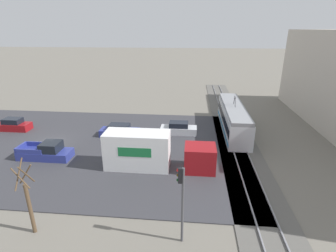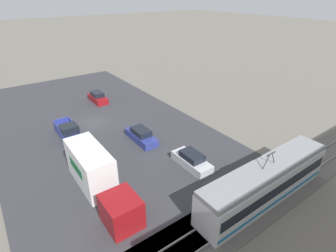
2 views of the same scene
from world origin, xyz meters
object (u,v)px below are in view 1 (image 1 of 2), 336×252
object	(u,v)px
pickup_truck	(46,152)
traffic_light_pole	(182,195)
sedan_car_0	(13,125)
sedan_car_1	(179,129)
sedan_car_2	(120,131)
street_tree	(29,202)
light_rail_tram	(233,118)
box_truck	(152,152)

from	to	relation	value
pickup_truck	traffic_light_pole	world-z (taller)	traffic_light_pole
sedan_car_0	sedan_car_1	world-z (taller)	sedan_car_0
sedan_car_2	street_tree	distance (m)	16.54
light_rail_tram	traffic_light_pole	world-z (taller)	traffic_light_pole
light_rail_tram	sedan_car_2	world-z (taller)	light_rail_tram
pickup_truck	traffic_light_pole	size ratio (longest dim) A/B	1.02
sedan_car_0	sedan_car_2	distance (m)	14.32
pickup_truck	sedan_car_2	size ratio (longest dim) A/B	1.12
light_rail_tram	pickup_truck	distance (m)	22.27
sedan_car_1	sedan_car_2	xyz separation A→B (m)	(1.49, -7.18, -0.00)
sedan_car_0	sedan_car_2	world-z (taller)	sedan_car_0
pickup_truck	box_truck	bearing A→B (deg)	85.47
sedan_car_0	street_tree	bearing A→B (deg)	-142.50
light_rail_tram	box_truck	xyz separation A→B (m)	(10.75, -8.86, 0.02)
sedan_car_0	traffic_light_pole	world-z (taller)	traffic_light_pole
box_truck	sedan_car_1	world-z (taller)	box_truck
box_truck	street_tree	world-z (taller)	street_tree
pickup_truck	traffic_light_pole	xyz separation A→B (m)	(9.76, 14.19, 2.63)
box_truck	sedan_car_0	bearing A→B (deg)	-112.33
sedan_car_0	sedan_car_2	size ratio (longest dim) A/B	0.90
box_truck	sedan_car_1	xyz separation A→B (m)	(-8.88, 1.95, -1.00)
box_truck	sedan_car_2	xyz separation A→B (m)	(-7.39, -5.22, -1.01)
light_rail_tram	sedan_car_0	world-z (taller)	light_rail_tram
pickup_truck	light_rail_tram	bearing A→B (deg)	116.34
light_rail_tram	pickup_truck	bearing A→B (deg)	-63.66
sedan_car_0	sedan_car_1	xyz separation A→B (m)	(-0.86, 21.48, -0.03)
box_truck	sedan_car_2	world-z (taller)	box_truck
pickup_truck	sedan_car_2	world-z (taller)	pickup_truck
light_rail_tram	sedan_car_0	distance (m)	28.53
light_rail_tram	sedan_car_2	bearing A→B (deg)	-76.58
box_truck	sedan_car_0	distance (m)	21.13
box_truck	traffic_light_pole	xyz separation A→B (m)	(8.89, 3.12, 1.67)
light_rail_tram	sedan_car_0	bearing A→B (deg)	-84.51
box_truck	street_tree	distance (m)	11.11
pickup_truck	sedan_car_0	xyz separation A→B (m)	(-7.14, -8.45, -0.01)
light_rail_tram	sedan_car_1	bearing A→B (deg)	-74.84
sedan_car_0	street_tree	distance (m)	21.55
traffic_light_pole	street_tree	distance (m)	9.62
traffic_light_pole	street_tree	bearing A→B (deg)	-89.17
light_rail_tram	pickup_truck	world-z (taller)	light_rail_tram
sedan_car_1	street_tree	bearing A→B (deg)	-25.13
traffic_light_pole	sedan_car_2	bearing A→B (deg)	-152.87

